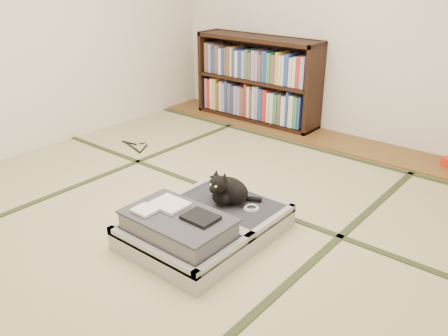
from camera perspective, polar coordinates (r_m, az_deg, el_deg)
The scene contains 8 objects.
floor at distance 3.44m, azimuth -4.37°, elevation -5.42°, with size 4.50×4.50×0.00m, color #C4BD82.
wood_strip at distance 4.94m, azimuth 11.81°, elevation 3.54°, with size 4.00×0.50×0.02m, color brown.
tatami_borders at distance 3.77m, azimuth 0.80°, elevation -2.55°, with size 4.00×4.50×0.01m.
bookcase at distance 5.31m, azimuth 4.01°, elevation 10.38°, with size 1.46×0.33×0.94m.
suitcase at distance 3.07m, azimuth -2.82°, elevation -6.98°, with size 0.75×1.00×0.29m.
cat at distance 3.21m, azimuth 0.37°, elevation -2.68°, with size 0.33×0.34×0.27m.
cable_coil at distance 3.18m, azimuth 3.29°, elevation -4.83°, with size 0.10×0.10×0.02m.
hanger at distance 4.71m, azimuth -10.71°, elevation 2.61°, with size 0.38×0.22×0.01m.
Camera 1 is at (2.10, -2.15, 1.67)m, focal length 38.00 mm.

